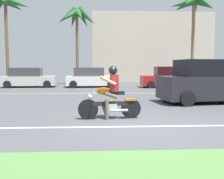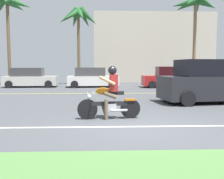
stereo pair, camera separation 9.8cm
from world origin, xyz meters
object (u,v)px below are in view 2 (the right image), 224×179
Objects in this scene: suv_nearby at (216,82)px; palm_tree_1 at (8,6)px; parked_car_1 at (92,78)px; parked_car_0 at (30,78)px; parked_car_2 at (170,78)px; palm_tree_2 at (78,19)px; palm_tree_0 at (195,6)px; motorcyclist at (110,97)px.

suv_nearby is 0.65× the size of palm_tree_1.
suv_nearby reaches higher than parked_car_1.
parked_car_0 is (-10.79, 9.02, -0.23)m from suv_nearby.
palm_tree_2 reaches higher than parked_car_2.
palm_tree_1 reaches higher than suv_nearby.
suv_nearby is 10.65m from parked_car_1.
palm_tree_2 is (-9.98, 1.00, -0.94)m from palm_tree_0.
palm_tree_2 is at bearing 121.55° from suv_nearby.
palm_tree_1 is (-2.30, 2.20, 6.01)m from parked_car_0.
palm_tree_1 is at bearing 139.38° from suv_nearby.
palm_tree_2 is (-7.33, 3.36, 5.04)m from parked_car_2.
suv_nearby reaches higher than parked_car_0.
palm_tree_1 is (-7.19, 2.36, 6.01)m from parked_car_1.
parked_car_0 is at bearing 140.09° from suv_nearby.
motorcyclist is 0.48× the size of parked_car_0.
suv_nearby is at bearing -91.00° from parked_car_2.
suv_nearby is 14.07m from parked_car_0.
suv_nearby reaches higher than motorcyclist.
parked_car_1 is at bearing -65.59° from palm_tree_2.
motorcyclist is 16.18m from palm_tree_2.
parked_car_1 is at bearing -168.03° from palm_tree_0.
suv_nearby is 8.34m from parked_car_2.
palm_tree_2 is (3.60, 2.68, 5.08)m from parked_car_0.
parked_car_2 is at bearing -12.31° from palm_tree_1.
palm_tree_1 reaches higher than parked_car_0.
palm_tree_2 is at bearing 174.29° from palm_tree_0.
parked_car_1 is (-0.98, 12.35, 0.02)m from motorcyclist.
palm_tree_0 reaches higher than parked_car_0.
suv_nearby reaches higher than parked_car_2.
palm_tree_1 is (-13.23, 2.89, 5.97)m from parked_car_2.
palm_tree_1 is at bearing 161.81° from parked_car_1.
motorcyclist is at bearing -64.86° from parked_car_0.
parked_car_0 is 4.90m from parked_car_1.
palm_tree_2 is at bearing 36.60° from parked_car_0.
motorcyclist is 13.82m from parked_car_0.
motorcyclist is 0.49× the size of parked_car_1.
motorcyclist is at bearing -81.51° from palm_tree_2.
motorcyclist reaches higher than parked_car_1.
parked_car_0 is 6.78m from palm_tree_2.
parked_car_2 is at bearing 66.82° from motorcyclist.
parked_car_0 is (-5.87, 12.51, 0.01)m from motorcyclist.
palm_tree_1 reaches higher than palm_tree_2.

